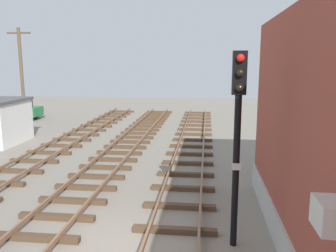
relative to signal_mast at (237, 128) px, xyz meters
name	(u,v)px	position (x,y,z in m)	size (l,w,h in m)	color
ground_plane	(123,246)	(-3.04, -0.38, -3.31)	(80.00, 80.00, 0.00)	gray
track_near_building	(172,244)	(-1.67, -0.38, -3.18)	(2.50, 52.14, 0.32)	#4C3826
track_centre	(37,237)	(-5.51, -0.38, -3.19)	(2.50, 52.14, 0.32)	#4C3826
signal_mast	(237,128)	(0.00, 0.00, 0.00)	(0.36, 0.40, 5.27)	black
parked_car_green	(16,109)	(-17.54, 19.61, -2.41)	(4.20, 2.04, 1.76)	#1E6B38
utility_pole_far	(22,76)	(-14.89, 16.25, 0.64)	(1.80, 0.24, 7.53)	brown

